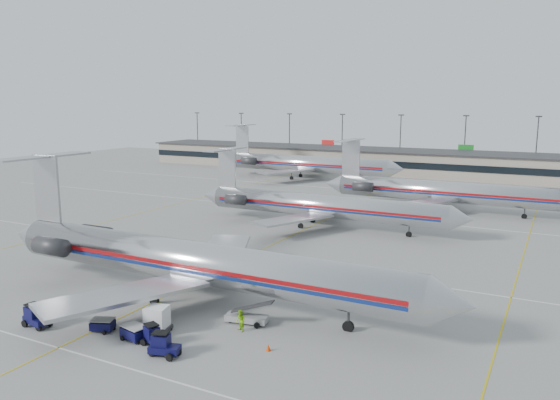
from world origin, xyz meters
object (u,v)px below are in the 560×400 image
Objects in this scene: jet_foreground at (189,261)px; uld_container at (157,319)px; jet_second_row at (318,205)px; belt_loader at (247,317)px; tug_center at (153,336)px.

uld_container is (2.27, -7.45, -2.74)m from jet_foreground.
jet_foreground reaches higher than jet_second_row.
tug_center is at bearing -132.30° from belt_loader.
jet_second_row is 18.11× the size of uld_container.
tug_center is 2.49m from uld_container.
jet_foreground is 21.00× the size of uld_container.
jet_foreground is 21.77× the size of tug_center.
belt_loader is at bearing -17.37° from jet_foreground.
jet_second_row is 18.77× the size of tug_center.
jet_foreground is 8.94m from belt_loader.
tug_center is 8.25m from belt_loader.
jet_second_row is at bearing 92.56° from jet_foreground.
jet_second_row reaches higher than uld_container.
jet_foreground is at bearing 134.40° from tug_center.
belt_loader is (4.33, 7.02, -0.16)m from tug_center.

